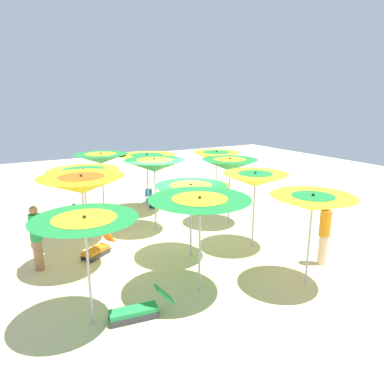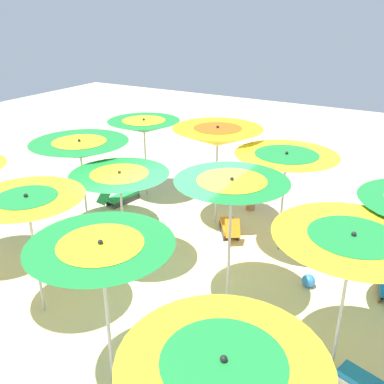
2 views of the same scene
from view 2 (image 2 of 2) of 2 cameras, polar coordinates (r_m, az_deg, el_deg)
name	(u,v)px [view 2 (image 2 of 2)]	position (r m, az deg, el deg)	size (l,w,h in m)	color
ground	(173,283)	(9.10, -2.49, -11.80)	(36.82, 36.82, 0.04)	beige
beach_umbrella_0	(223,379)	(4.34, 4.08, -23.24)	(1.98, 1.98, 2.33)	#B2B2B7
beach_umbrella_1	(352,248)	(6.47, 20.22, -6.87)	(2.25, 2.25, 2.36)	#B2B2B7
beach_umbrella_3	(102,257)	(5.89, -11.77, -8.37)	(1.96, 1.96, 2.42)	#B2B2B7
beach_umbrella_4	(231,191)	(7.49, 5.20, 0.15)	(1.99, 1.99, 2.53)	#B2B2B7
beach_umbrella_5	(286,163)	(9.47, 12.22, 3.81)	(2.21, 2.21, 2.38)	#B2B2B7
beach_umbrella_6	(28,207)	(7.74, -20.78, -1.88)	(1.93, 1.93, 2.36)	#B2B2B7
beach_umbrella_7	(120,181)	(8.86, -9.46, 1.47)	(2.01, 2.01, 2.18)	#B2B2B7
beach_umbrella_8	(217,137)	(10.54, 3.36, 7.26)	(2.18, 2.18, 2.58)	#B2B2B7
beach_umbrella_10	(80,150)	(10.54, -14.49, 5.41)	(2.30, 2.30, 2.36)	#B2B2B7
beach_umbrella_11	(144,126)	(12.38, -6.32, 8.56)	(2.03, 2.03, 2.32)	#B2B2B7
lounger_1	(120,197)	(12.51, -9.41, -0.60)	(0.53, 1.39, 0.64)	#333338
lounger_4	(229,227)	(10.71, 4.94, -4.63)	(0.93, 1.14, 0.62)	#333338
beachgoer_1	(252,178)	(11.79, 7.91, 1.83)	(0.30, 0.30, 1.78)	#A3704C
beach_ball	(308,281)	(9.17, 15.04, -11.18)	(0.27, 0.27, 0.27)	#337FE5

